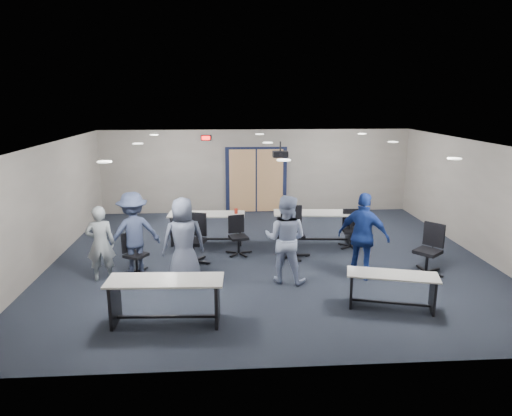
{
  "coord_description": "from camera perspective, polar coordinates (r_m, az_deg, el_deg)",
  "views": [
    {
      "loc": [
        -0.99,
        -10.18,
        3.72
      ],
      "look_at": [
        -0.33,
        -0.3,
        1.3
      ],
      "focal_mm": 32.0,
      "sensor_mm": 36.0,
      "label": 1
    }
  ],
  "objects": [
    {
      "name": "floor",
      "position": [
        10.88,
        1.63,
        -6.24
      ],
      "size": [
        10.0,
        10.0,
        0.0
      ],
      "primitive_type": "plane",
      "color": "black",
      "rests_on": "ground"
    },
    {
      "name": "back_wall",
      "position": [
        14.9,
        0.02,
        4.6
      ],
      "size": [
        10.0,
        0.04,
        2.7
      ],
      "primitive_type": "cube",
      "color": "gray",
      "rests_on": "floor"
    },
    {
      "name": "front_wall",
      "position": [
        6.23,
        5.67,
        -8.67
      ],
      "size": [
        10.0,
        0.04,
        2.7
      ],
      "primitive_type": "cube",
      "color": "gray",
      "rests_on": "floor"
    },
    {
      "name": "left_wall",
      "position": [
        11.19,
        -24.73,
        0.25
      ],
      "size": [
        0.04,
        9.0,
        2.7
      ],
      "primitive_type": "cube",
      "color": "gray",
      "rests_on": "floor"
    },
    {
      "name": "right_wall",
      "position": [
        12.05,
        26.08,
        0.99
      ],
      "size": [
        0.04,
        9.0,
        2.7
      ],
      "primitive_type": "cube",
      "color": "gray",
      "rests_on": "floor"
    },
    {
      "name": "ceiling",
      "position": [
        10.28,
        1.73,
        8.05
      ],
      "size": [
        10.0,
        9.0,
        0.04
      ],
      "primitive_type": "cube",
      "color": "silver",
      "rests_on": "back_wall"
    },
    {
      "name": "double_door",
      "position": [
        14.92,
        0.03,
        3.44
      ],
      "size": [
        2.0,
        0.07,
        2.2
      ],
      "color": "black",
      "rests_on": "back_wall"
    },
    {
      "name": "exit_sign",
      "position": [
        14.69,
        -6.28,
        8.71
      ],
      "size": [
        0.32,
        0.07,
        0.18
      ],
      "color": "black",
      "rests_on": "back_wall"
    },
    {
      "name": "ceiling_projector",
      "position": [
        10.83,
        3.05,
        6.76
      ],
      "size": [
        0.35,
        0.32,
        0.37
      ],
      "color": "black",
      "rests_on": "ceiling"
    },
    {
      "name": "ceiling_can_lights",
      "position": [
        10.53,
        1.59,
        8.02
      ],
      "size": [
        6.24,
        5.74,
        0.02
      ],
      "primitive_type": null,
      "color": "white",
      "rests_on": "ceiling"
    },
    {
      "name": "table_front_left",
      "position": [
        7.87,
        -11.22,
        -10.41
      ],
      "size": [
        1.95,
        0.72,
        0.78
      ],
      "rotation": [
        0.0,
        0.0,
        -0.04
      ],
      "color": "beige",
      "rests_on": "floor"
    },
    {
      "name": "table_front_right",
      "position": [
        8.64,
        16.61,
        -9.17
      ],
      "size": [
        1.68,
        0.93,
        0.65
      ],
      "rotation": [
        0.0,
        0.0,
        -0.27
      ],
      "color": "beige",
      "rests_on": "floor"
    },
    {
      "name": "table_back_left",
      "position": [
        11.86,
        -6.18,
        -1.83
      ],
      "size": [
        1.99,
        0.76,
        1.09
      ],
      "rotation": [
        0.0,
        0.0,
        -0.06
      ],
      "color": "beige",
      "rests_on": "floor"
    },
    {
      "name": "table_back_right",
      "position": [
        11.85,
        7.23,
        -1.78
      ],
      "size": [
        2.11,
        0.85,
        0.83
      ],
      "rotation": [
        0.0,
        0.0,
        -0.08
      ],
      "color": "beige",
      "rests_on": "floor"
    },
    {
      "name": "chair_back_a",
      "position": [
        10.45,
        -7.89,
        -3.92
      ],
      "size": [
        0.91,
        0.91,
        1.14
      ],
      "primitive_type": null,
      "rotation": [
        0.0,
        0.0,
        -0.33
      ],
      "color": "black",
      "rests_on": "floor"
    },
    {
      "name": "chair_back_b",
      "position": [
        10.97,
        -2.19,
        -3.49
      ],
      "size": [
        0.72,
        0.72,
        0.94
      ],
      "primitive_type": null,
      "rotation": [
        0.0,
        0.0,
        0.26
      ],
      "color": "black",
      "rests_on": "floor"
    },
    {
      "name": "chair_back_c",
      "position": [
        10.77,
        4.58,
        -3.11
      ],
      "size": [
        0.76,
        0.76,
        1.21
      ],
      "primitive_type": null,
      "rotation": [
        0.0,
        0.0,
        0.0
      ],
      "color": "black",
      "rests_on": "floor"
    },
    {
      "name": "chair_back_d",
      "position": [
        11.7,
        11.86,
        -2.63
      ],
      "size": [
        0.65,
        0.65,
        0.96
      ],
      "primitive_type": null,
      "rotation": [
        0.0,
        0.0,
        -0.08
      ],
      "color": "black",
      "rests_on": "floor"
    },
    {
      "name": "chair_loose_left",
      "position": [
        10.12,
        -14.78,
        -5.53
      ],
      "size": [
        0.79,
        0.79,
        0.92
      ],
      "primitive_type": null,
      "rotation": [
        0.0,
        0.0,
        1.02
      ],
      "color": "black",
      "rests_on": "floor"
    },
    {
      "name": "chair_loose_right",
      "position": [
        10.42,
        20.69,
        -4.9
      ],
      "size": [
        0.97,
        0.97,
        1.09
      ],
      "primitive_type": null,
      "rotation": [
        0.0,
        0.0,
        -0.87
      ],
      "color": "black",
      "rests_on": "floor"
    },
    {
      "name": "person_gray",
      "position": [
        9.89,
        -18.86,
        -4.22
      ],
      "size": [
        0.63,
        0.46,
        1.59
      ],
      "primitive_type": "imported",
      "rotation": [
        0.0,
        0.0,
        3.3
      ],
      "color": "#9BA5AA",
      "rests_on": "floor"
    },
    {
      "name": "person_plaid",
      "position": [
        9.38,
        -9.04,
        -4.0
      ],
      "size": [
        0.97,
        0.75,
        1.77
      ],
      "primitive_type": "imported",
      "rotation": [
        0.0,
        0.0,
        3.37
      ],
      "color": "#525A71",
      "rests_on": "floor"
    },
    {
      "name": "person_lightblue",
      "position": [
        9.29,
        3.72,
        -3.89
      ],
      "size": [
        1.08,
        0.97,
        1.82
      ],
      "primitive_type": "imported",
      "rotation": [
        0.0,
        0.0,
        2.76
      ],
      "color": "#A2B1D7",
      "rests_on": "floor"
    },
    {
      "name": "person_navy",
      "position": [
        9.67,
        13.29,
        -3.49
      ],
      "size": [
        1.14,
        0.96,
        1.83
      ],
      "primitive_type": "imported",
      "rotation": [
        0.0,
        0.0,
        2.56
      ],
      "color": "navy",
      "rests_on": "floor"
    },
    {
      "name": "person_back",
      "position": [
        10.11,
        -15.07,
        -3.01
      ],
      "size": [
        1.32,
        1.07,
        1.77
      ],
      "primitive_type": "imported",
      "rotation": [
        0.0,
        0.0,
        3.56
      ],
      "color": "#3C486D",
      "rests_on": "floor"
    }
  ]
}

